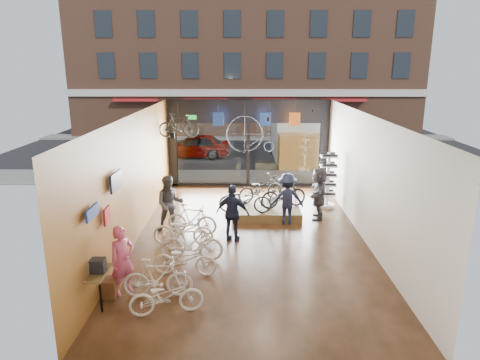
{
  "coord_description": "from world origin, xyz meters",
  "views": [
    {
      "loc": [
        -0.21,
        -12.48,
        5.18
      ],
      "look_at": [
        -0.32,
        1.4,
        1.47
      ],
      "focal_mm": 32.0,
      "sensor_mm": 36.0,
      "label": 1
    }
  ],
  "objects_px": {
    "box_truck": "(295,138)",
    "floor_bike_3": "(191,243)",
    "customer_0": "(123,260)",
    "hung_bike": "(178,125)",
    "floor_bike_1": "(158,278)",
    "floor_bike_0": "(167,296)",
    "customer_2": "(233,213)",
    "display_bike_mid": "(284,194)",
    "display_bike_right": "(260,189)",
    "street_car": "(194,146)",
    "customer_3": "(287,199)",
    "customer_1": "(170,204)",
    "floor_bike_2": "(185,259)",
    "display_platform": "(266,211)",
    "penny_farthing": "(252,135)",
    "display_bike_left": "(245,199)",
    "floor_bike_4": "(183,230)",
    "sunglasses_rack": "(328,180)",
    "floor_bike_5": "(192,219)"
  },
  "relations": [
    {
      "from": "floor_bike_3",
      "to": "floor_bike_0",
      "type": "bearing_deg",
      "value": 175.6
    },
    {
      "from": "display_platform",
      "to": "penny_farthing",
      "type": "xyz_separation_m",
      "value": [
        -0.45,
        2.44,
        2.35
      ]
    },
    {
      "from": "floor_bike_0",
      "to": "customer_2",
      "type": "distance_m",
      "value": 4.23
    },
    {
      "from": "floor_bike_5",
      "to": "customer_2",
      "type": "relative_size",
      "value": 0.92
    },
    {
      "from": "floor_bike_4",
      "to": "street_car",
      "type": "bearing_deg",
      "value": 7.91
    },
    {
      "from": "display_bike_mid",
      "to": "display_bike_right",
      "type": "xyz_separation_m",
      "value": [
        -0.79,
        0.75,
        -0.03
      ]
    },
    {
      "from": "floor_bike_1",
      "to": "customer_3",
      "type": "distance_m",
      "value": 5.92
    },
    {
      "from": "floor_bike_3",
      "to": "display_bike_left",
      "type": "relative_size",
      "value": 0.97
    },
    {
      "from": "street_car",
      "to": "customer_0",
      "type": "bearing_deg",
      "value": 0.22
    },
    {
      "from": "display_bike_left",
      "to": "street_car",
      "type": "bearing_deg",
      "value": 18.57
    },
    {
      "from": "floor_bike_1",
      "to": "floor_bike_3",
      "type": "height_order",
      "value": "floor_bike_3"
    },
    {
      "from": "box_truck",
      "to": "floor_bike_3",
      "type": "bearing_deg",
      "value": -108.65
    },
    {
      "from": "display_bike_mid",
      "to": "customer_3",
      "type": "height_order",
      "value": "customer_3"
    },
    {
      "from": "floor_bike_4",
      "to": "hung_bike",
      "type": "xyz_separation_m",
      "value": [
        -0.77,
        4.86,
        2.45
      ]
    },
    {
      "from": "box_truck",
      "to": "floor_bike_2",
      "type": "relative_size",
      "value": 4.1
    },
    {
      "from": "floor_bike_3",
      "to": "floor_bike_5",
      "type": "relative_size",
      "value": 1.08
    },
    {
      "from": "floor_bike_1",
      "to": "hung_bike",
      "type": "xyz_separation_m",
      "value": [
        -0.59,
        7.83,
        2.44
      ]
    },
    {
      "from": "display_bike_left",
      "to": "floor_bike_0",
      "type": "bearing_deg",
      "value": 166.63
    },
    {
      "from": "customer_2",
      "to": "floor_bike_1",
      "type": "bearing_deg",
      "value": 79.55
    },
    {
      "from": "floor_bike_3",
      "to": "sunglasses_rack",
      "type": "bearing_deg",
      "value": -43.85
    },
    {
      "from": "floor_bike_2",
      "to": "customer_3",
      "type": "distance_m",
      "value": 4.77
    },
    {
      "from": "street_car",
      "to": "display_bike_mid",
      "type": "bearing_deg",
      "value": 23.09
    },
    {
      "from": "display_bike_mid",
      "to": "penny_farthing",
      "type": "xyz_separation_m",
      "value": [
        -1.07,
        2.52,
        1.68
      ]
    },
    {
      "from": "display_platform",
      "to": "box_truck",
      "type": "bearing_deg",
      "value": 77.03
    },
    {
      "from": "floor_bike_0",
      "to": "display_bike_left",
      "type": "bearing_deg",
      "value": -29.49
    },
    {
      "from": "street_car",
      "to": "display_bike_left",
      "type": "distance_m",
      "value": 10.98
    },
    {
      "from": "floor_bike_3",
      "to": "display_bike_right",
      "type": "distance_m",
      "value": 4.9
    },
    {
      "from": "floor_bike_1",
      "to": "customer_3",
      "type": "bearing_deg",
      "value": -38.39
    },
    {
      "from": "floor_bike_0",
      "to": "customer_2",
      "type": "bearing_deg",
      "value": -31.29
    },
    {
      "from": "sunglasses_rack",
      "to": "display_bike_left",
      "type": "bearing_deg",
      "value": -143.79
    },
    {
      "from": "display_bike_left",
      "to": "display_bike_mid",
      "type": "height_order",
      "value": "display_bike_mid"
    },
    {
      "from": "hung_bike",
      "to": "floor_bike_5",
      "type": "bearing_deg",
      "value": -166.9
    },
    {
      "from": "box_truck",
      "to": "floor_bike_3",
      "type": "distance_m",
      "value": 13.45
    },
    {
      "from": "box_truck",
      "to": "display_bike_left",
      "type": "height_order",
      "value": "box_truck"
    },
    {
      "from": "display_bike_right",
      "to": "sunglasses_rack",
      "type": "relative_size",
      "value": 0.88
    },
    {
      "from": "floor_bike_3",
      "to": "customer_0",
      "type": "height_order",
      "value": "customer_0"
    },
    {
      "from": "floor_bike_0",
      "to": "display_bike_mid",
      "type": "xyz_separation_m",
      "value": [
        3.06,
        6.28,
        0.4
      ]
    },
    {
      "from": "floor_bike_4",
      "to": "customer_0",
      "type": "relative_size",
      "value": 1.09
    },
    {
      "from": "floor_bike_1",
      "to": "customer_1",
      "type": "bearing_deg",
      "value": 2.48
    },
    {
      "from": "customer_0",
      "to": "hung_bike",
      "type": "height_order",
      "value": "hung_bike"
    },
    {
      "from": "floor_bike_3",
      "to": "customer_1",
      "type": "relative_size",
      "value": 0.96
    },
    {
      "from": "box_truck",
      "to": "customer_1",
      "type": "bearing_deg",
      "value": -116.4
    },
    {
      "from": "display_bike_left",
      "to": "floor_bike_5",
      "type": "bearing_deg",
      "value": 127.94
    },
    {
      "from": "customer_3",
      "to": "hung_bike",
      "type": "xyz_separation_m",
      "value": [
        -4.02,
        3.02,
        2.05
      ]
    },
    {
      "from": "floor_bike_3",
      "to": "sunglasses_rack",
      "type": "height_order",
      "value": "sunglasses_rack"
    },
    {
      "from": "floor_bike_1",
      "to": "display_bike_left",
      "type": "xyz_separation_m",
      "value": [
        2.02,
        5.05,
        0.29
      ]
    },
    {
      "from": "display_bike_mid",
      "to": "customer_2",
      "type": "height_order",
      "value": "customer_2"
    },
    {
      "from": "hung_bike",
      "to": "display_platform",
      "type": "bearing_deg",
      "value": -122.71
    },
    {
      "from": "display_bike_mid",
      "to": "customer_2",
      "type": "xyz_separation_m",
      "value": [
        -1.74,
        -2.29,
        0.07
      ]
    },
    {
      "from": "customer_1",
      "to": "floor_bike_4",
      "type": "bearing_deg",
      "value": -73.56
    }
  ]
}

